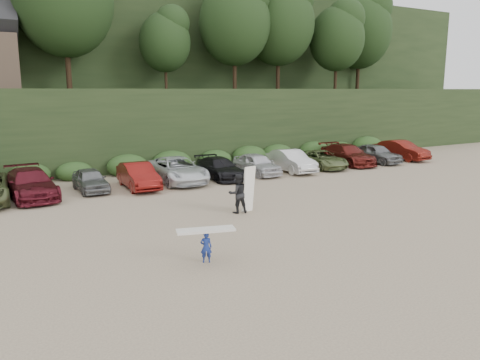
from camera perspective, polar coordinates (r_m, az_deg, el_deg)
ground at (r=21.92m, az=2.88°, el=-4.74°), size 120.00×120.00×0.00m
hillside_backdrop at (r=55.10m, az=-18.59°, el=15.92°), size 90.00×41.50×28.00m
parked_cars at (r=30.93m, az=-5.18°, el=1.33°), size 39.52×6.27×1.64m
child_surfer at (r=16.34m, az=-4.17°, el=-7.27°), size 2.10×1.07×1.21m
adult_surfer at (r=22.73m, az=-0.15°, el=-1.61°), size 1.42×0.88×2.28m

